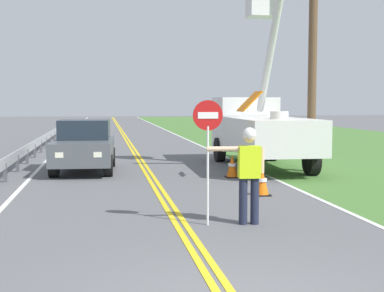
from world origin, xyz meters
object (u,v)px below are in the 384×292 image
(traffic_cone_lead, at_px, (262,182))
(traffic_cone_mid, at_px, (232,166))
(stop_sign_paddle, at_px, (208,134))
(utility_pole_near, at_px, (313,42))
(flagger_worker, at_px, (249,169))
(utility_bucket_truck, at_px, (258,126))
(oncoming_sedan_nearest, at_px, (84,146))

(traffic_cone_lead, bearing_deg, traffic_cone_mid, 89.45)
(traffic_cone_mid, bearing_deg, stop_sign_paddle, -107.72)
(utility_pole_near, height_order, traffic_cone_lead, utility_pole_near)
(traffic_cone_lead, bearing_deg, utility_pole_near, 54.91)
(traffic_cone_lead, bearing_deg, flagger_worker, -111.24)
(flagger_worker, distance_m, traffic_cone_mid, 6.33)
(stop_sign_paddle, xyz_separation_m, utility_pole_near, (4.85, 7.08, 2.51))
(utility_bucket_truck, distance_m, utility_pole_near, 3.49)
(flagger_worker, relative_size, utility_pole_near, 0.23)
(oncoming_sedan_nearest, distance_m, traffic_cone_mid, 5.02)
(utility_bucket_truck, relative_size, utility_pole_near, 0.85)
(stop_sign_paddle, height_order, utility_pole_near, utility_pole_near)
(utility_bucket_truck, bearing_deg, utility_pole_near, -50.29)
(flagger_worker, relative_size, utility_bucket_truck, 0.27)
(utility_bucket_truck, height_order, oncoming_sedan_nearest, utility_bucket_truck)
(stop_sign_paddle, xyz_separation_m, oncoming_sedan_nearest, (-2.52, 8.34, -0.88))
(traffic_cone_mid, bearing_deg, utility_pole_near, 18.38)
(flagger_worker, height_order, stop_sign_paddle, stop_sign_paddle)
(flagger_worker, xyz_separation_m, utility_pole_near, (4.08, 7.14, 3.18))
(stop_sign_paddle, height_order, traffic_cone_mid, stop_sign_paddle)
(flagger_worker, bearing_deg, utility_bucket_truck, 72.57)
(flagger_worker, bearing_deg, utility_pole_near, 60.26)
(utility_pole_near, bearing_deg, flagger_worker, -119.74)
(stop_sign_paddle, bearing_deg, oncoming_sedan_nearest, 106.82)
(flagger_worker, height_order, utility_bucket_truck, utility_bucket_truck)
(traffic_cone_lead, relative_size, traffic_cone_mid, 1.00)
(stop_sign_paddle, xyz_separation_m, traffic_cone_lead, (1.93, 2.93, -1.37))
(traffic_cone_lead, height_order, traffic_cone_mid, same)
(stop_sign_paddle, distance_m, traffic_cone_lead, 3.76)
(utility_bucket_truck, relative_size, oncoming_sedan_nearest, 1.63)
(flagger_worker, xyz_separation_m, oncoming_sedan_nearest, (-3.29, 8.39, -0.21))
(stop_sign_paddle, bearing_deg, utility_pole_near, 55.62)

